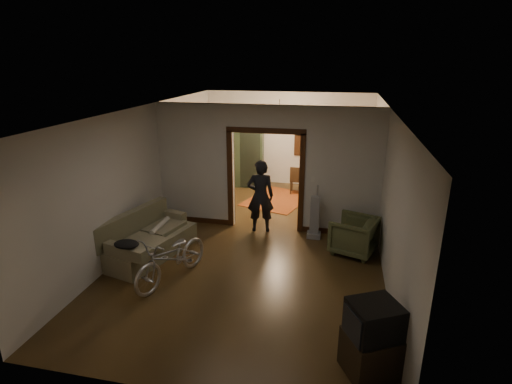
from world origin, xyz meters
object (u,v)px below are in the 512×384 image
(armchair, at_px, (354,235))
(locker, at_px, (248,156))
(bicycle, at_px, (172,257))
(person, at_px, (260,196))
(sofa, at_px, (149,234))
(desk, at_px, (320,180))

(armchair, distance_m, locker, 5.02)
(bicycle, relative_size, locker, 0.92)
(armchair, xyz_separation_m, locker, (-3.09, 3.91, 0.55))
(person, height_order, locker, locker)
(sofa, relative_size, armchair, 2.35)
(bicycle, bearing_deg, desk, 87.97)
(locker, bearing_deg, person, -76.78)
(sofa, bearing_deg, bicycle, -28.89)
(person, xyz_separation_m, locker, (-1.06, 3.23, 0.10))
(bicycle, bearing_deg, armchair, 49.13)
(armchair, distance_m, person, 2.19)
(sofa, distance_m, locker, 4.97)
(armchair, height_order, desk, armchair)
(sofa, distance_m, desk, 5.68)
(bicycle, bearing_deg, person, 85.93)
(desk, bearing_deg, locker, 174.35)
(bicycle, xyz_separation_m, desk, (2.23, 5.58, -0.12))
(armchair, bearing_deg, sofa, -56.78)
(bicycle, distance_m, desk, 6.01)
(bicycle, height_order, person, person)
(person, relative_size, desk, 1.87)
(person, relative_size, locker, 0.89)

